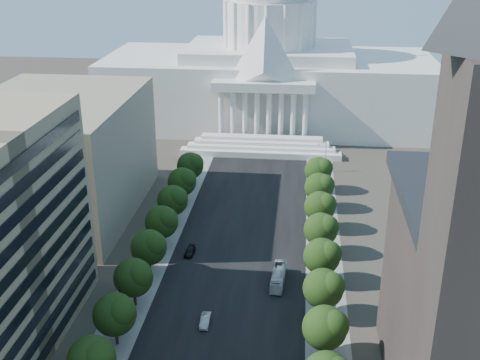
% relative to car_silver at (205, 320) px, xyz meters
% --- Properties ---
extents(road_asphalt, '(30.00, 260.00, 0.01)m').
position_rel_car_silver_xyz_m(road_asphalt, '(3.44, 34.70, -0.80)').
color(road_asphalt, black).
rests_on(road_asphalt, ground).
extents(sidewalk_left, '(8.00, 260.00, 0.02)m').
position_rel_car_silver_xyz_m(sidewalk_left, '(-15.56, 34.70, -0.80)').
color(sidewalk_left, gray).
rests_on(sidewalk_left, ground).
extents(sidewalk_right, '(8.00, 260.00, 0.02)m').
position_rel_car_silver_xyz_m(sidewalk_right, '(22.44, 34.70, -0.80)').
color(sidewalk_right, gray).
rests_on(sidewalk_right, ground).
extents(capitol, '(120.00, 56.00, 73.00)m').
position_rel_car_silver_xyz_m(capitol, '(3.44, 129.59, 19.21)').
color(capitol, white).
rests_on(capitol, ground).
extents(office_block_left_far, '(38.00, 52.00, 30.00)m').
position_rel_car_silver_xyz_m(office_block_left_far, '(-44.56, 44.70, 14.20)').
color(office_block_left_far, gray).
rests_on(office_block_left_far, ground).
extents(tree_l_c, '(7.79, 7.60, 9.97)m').
position_rel_car_silver_xyz_m(tree_l_c, '(-14.22, -19.49, 5.65)').
color(tree_l_c, '#33261C').
rests_on(tree_l_c, ground).
extents(tree_l_d, '(7.79, 7.60, 9.97)m').
position_rel_car_silver_xyz_m(tree_l_d, '(-14.22, -7.49, 5.65)').
color(tree_l_d, '#33261C').
rests_on(tree_l_d, ground).
extents(tree_l_e, '(7.79, 7.60, 9.97)m').
position_rel_car_silver_xyz_m(tree_l_e, '(-14.22, 4.51, 5.65)').
color(tree_l_e, '#33261C').
rests_on(tree_l_e, ground).
extents(tree_l_f, '(7.79, 7.60, 9.97)m').
position_rel_car_silver_xyz_m(tree_l_f, '(-14.22, 16.51, 5.65)').
color(tree_l_f, '#33261C').
rests_on(tree_l_f, ground).
extents(tree_l_g, '(7.79, 7.60, 9.97)m').
position_rel_car_silver_xyz_m(tree_l_g, '(-14.22, 28.51, 5.65)').
color(tree_l_g, '#33261C').
rests_on(tree_l_g, ground).
extents(tree_l_h, '(7.79, 7.60, 9.97)m').
position_rel_car_silver_xyz_m(tree_l_h, '(-14.22, 40.51, 5.65)').
color(tree_l_h, '#33261C').
rests_on(tree_l_h, ground).
extents(tree_l_i, '(7.79, 7.60, 9.97)m').
position_rel_car_silver_xyz_m(tree_l_i, '(-14.22, 52.51, 5.65)').
color(tree_l_i, '#33261C').
rests_on(tree_l_i, ground).
extents(tree_l_j, '(7.79, 7.60, 9.97)m').
position_rel_car_silver_xyz_m(tree_l_j, '(-14.22, 64.51, 5.65)').
color(tree_l_j, '#33261C').
rests_on(tree_l_j, ground).
extents(tree_r_d, '(7.79, 7.60, 9.97)m').
position_rel_car_silver_xyz_m(tree_r_d, '(21.78, -7.49, 5.65)').
color(tree_r_d, '#33261C').
rests_on(tree_r_d, ground).
extents(tree_r_e, '(7.79, 7.60, 9.97)m').
position_rel_car_silver_xyz_m(tree_r_e, '(21.78, 4.51, 5.65)').
color(tree_r_e, '#33261C').
rests_on(tree_r_e, ground).
extents(tree_r_f, '(7.79, 7.60, 9.97)m').
position_rel_car_silver_xyz_m(tree_r_f, '(21.78, 16.51, 5.65)').
color(tree_r_f, '#33261C').
rests_on(tree_r_f, ground).
extents(tree_r_g, '(7.79, 7.60, 9.97)m').
position_rel_car_silver_xyz_m(tree_r_g, '(21.78, 28.51, 5.65)').
color(tree_r_g, '#33261C').
rests_on(tree_r_g, ground).
extents(tree_r_h, '(7.79, 7.60, 9.97)m').
position_rel_car_silver_xyz_m(tree_r_h, '(21.78, 40.51, 5.65)').
color(tree_r_h, '#33261C').
rests_on(tree_r_h, ground).
extents(tree_r_i, '(7.79, 7.60, 9.97)m').
position_rel_car_silver_xyz_m(tree_r_i, '(21.78, 52.51, 5.65)').
color(tree_r_i, '#33261C').
rests_on(tree_r_i, ground).
extents(tree_r_j, '(7.79, 7.60, 9.97)m').
position_rel_car_silver_xyz_m(tree_r_j, '(21.78, 64.51, 5.65)').
color(tree_r_j, '#33261C').
rests_on(tree_r_j, ground).
extents(streetlight_c, '(2.61, 0.44, 9.00)m').
position_rel_car_silver_xyz_m(streetlight_c, '(23.34, 4.70, 5.02)').
color(streetlight_c, gray).
rests_on(streetlight_c, ground).
extents(streetlight_d, '(2.61, 0.44, 9.00)m').
position_rel_car_silver_xyz_m(streetlight_d, '(23.34, 29.70, 5.02)').
color(streetlight_d, gray).
rests_on(streetlight_d, ground).
extents(streetlight_e, '(2.61, 0.44, 9.00)m').
position_rel_car_silver_xyz_m(streetlight_e, '(23.34, 54.70, 5.02)').
color(streetlight_e, gray).
rests_on(streetlight_e, ground).
extents(streetlight_f, '(2.61, 0.44, 9.00)m').
position_rel_car_silver_xyz_m(streetlight_f, '(23.34, 79.70, 5.02)').
color(streetlight_f, gray).
rests_on(streetlight_f, ground).
extents(car_silver, '(1.73, 4.87, 1.60)m').
position_rel_car_silver_xyz_m(car_silver, '(0.00, 0.00, 0.00)').
color(car_silver, '#9C9EA3').
rests_on(car_silver, ground).
extents(car_dark_b, '(2.25, 4.93, 1.40)m').
position_rel_car_silver_xyz_m(car_dark_b, '(-7.60, 25.45, -0.10)').
color(car_dark_b, black).
rests_on(car_dark_b, ground).
extents(city_bus, '(3.10, 10.57, 2.91)m').
position_rel_car_silver_xyz_m(city_bus, '(12.76, 15.60, 0.65)').
color(city_bus, silver).
rests_on(city_bus, ground).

